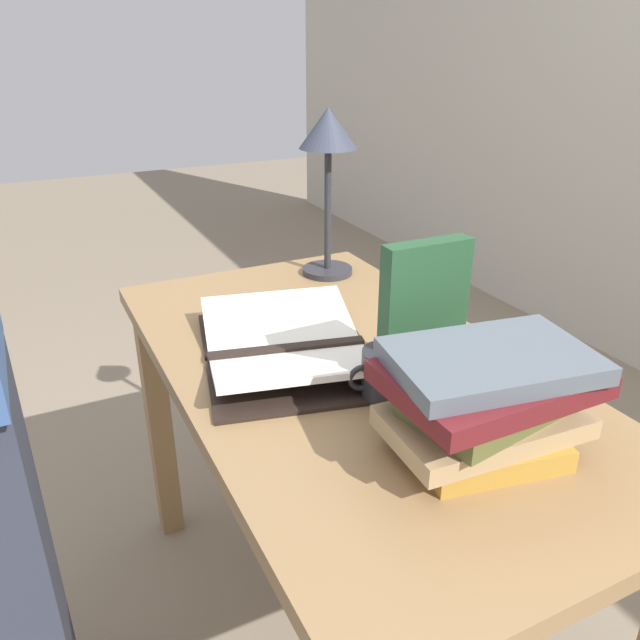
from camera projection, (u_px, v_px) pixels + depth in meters
name	position (u px, v px, depth m)	size (l,w,h in m)	color
ground_plane	(343.00, 634.00, 1.53)	(12.00, 12.00, 0.00)	gray
reading_desk	(348.00, 415.00, 1.27)	(1.22, 0.66, 0.76)	#937047
open_book	(287.00, 347.00, 1.24)	(0.50, 0.42, 0.06)	black
book_stack_tall	(486.00, 399.00, 0.93)	(0.24, 0.32, 0.17)	#BC8933
book_standing_upright	(423.00, 317.00, 1.08)	(0.04, 0.16, 0.28)	#234C2D
reading_lamp	(328.00, 149.00, 1.54)	(0.15, 0.15, 0.43)	#2D2D33
coffee_mug	(387.00, 374.00, 1.09)	(0.09, 0.12, 0.09)	#28282D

